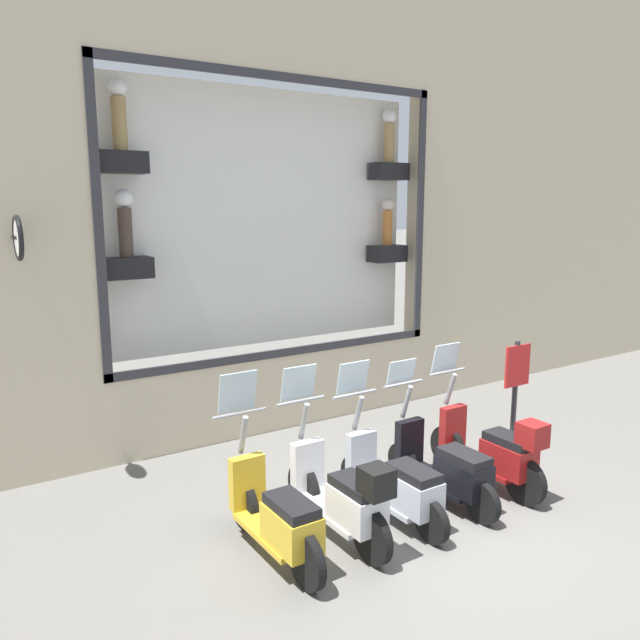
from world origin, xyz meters
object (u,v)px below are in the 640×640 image
at_px(shop_sign_post, 515,397).
at_px(scooter_white_3, 343,497).
at_px(scooter_black_1, 446,469).
at_px(scooter_silver_2, 396,484).
at_px(scooter_red_0, 494,451).
at_px(scooter_yellow_4, 277,518).

bearing_deg(shop_sign_post, scooter_white_3, 98.13).
height_order(scooter_black_1, scooter_silver_2, scooter_silver_2).
relative_size(scooter_red_0, scooter_yellow_4, 1.00).
bearing_deg(scooter_silver_2, scooter_red_0, -91.92).
bearing_deg(scooter_white_3, scooter_yellow_4, 85.51).
bearing_deg(scooter_white_3, scooter_silver_2, -86.25).
xyz_separation_m(scooter_red_0, scooter_yellow_4, (0.06, 2.96, -0.04)).
distance_m(scooter_white_3, scooter_yellow_4, 0.74).
bearing_deg(scooter_red_0, scooter_white_3, 89.97).
bearing_deg(scooter_silver_2, scooter_black_1, -90.13).
distance_m(scooter_yellow_4, shop_sign_post, 3.88).
bearing_deg(scooter_black_1, scooter_silver_2, 89.87).
height_order(scooter_black_1, scooter_white_3, scooter_white_3).
bearing_deg(scooter_white_3, scooter_black_1, -88.18).
relative_size(scooter_black_1, shop_sign_post, 1.09).
xyz_separation_m(scooter_red_0, scooter_silver_2, (0.05, 1.48, -0.07)).
height_order(scooter_black_1, scooter_yellow_4, scooter_yellow_4).
distance_m(scooter_red_0, scooter_black_1, 0.75).
bearing_deg(scooter_silver_2, scooter_white_3, 93.75).
height_order(scooter_white_3, scooter_yellow_4, scooter_yellow_4).
xyz_separation_m(scooter_silver_2, shop_sign_post, (0.39, -2.35, 0.47)).
distance_m(scooter_silver_2, scooter_yellow_4, 1.48).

